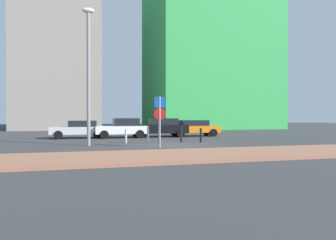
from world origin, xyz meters
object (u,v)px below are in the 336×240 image
parking_meter (159,128)px  traffic_bollard_far (148,135)px  parked_car_orange (193,128)px  parked_car_white (122,128)px  parking_sign_post (160,116)px  street_lamp (88,66)px  traffic_bollard_near (181,134)px  traffic_bollard_edge (201,135)px  parked_car_silver (79,129)px  traffic_bollard_mid (126,136)px  parked_car_black (162,127)px

parking_meter → traffic_bollard_far: 0.89m
parked_car_orange → traffic_bollard_far: bearing=-130.5°
parked_car_white → traffic_bollard_far: size_ratio=3.82×
parking_sign_post → street_lamp: 5.09m
street_lamp → traffic_bollard_near: 7.23m
traffic_bollard_edge → parking_sign_post: bearing=-140.3°
traffic_bollard_edge → parked_car_silver: bearing=140.9°
street_lamp → traffic_bollard_near: bearing=11.0°
parked_car_orange → street_lamp: street_lamp is taller
parking_meter → traffic_bollard_mid: size_ratio=1.72×
parked_car_silver → parked_car_black: 6.50m
parked_car_silver → parking_sign_post: parking_sign_post is taller
parked_car_black → traffic_bollard_far: (-2.38, -5.90, -0.28)m
parked_car_silver → traffic_bollard_far: bearing=-55.8°
parked_car_white → traffic_bollard_far: 5.78m
parked_car_white → traffic_bollard_edge: size_ratio=4.35×
traffic_bollard_mid → traffic_bollard_far: size_ratio=0.82×
parked_car_black → traffic_bollard_far: size_ratio=4.24×
parking_meter → traffic_bollard_edge: (2.92, 0.44, -0.49)m
parked_car_black → traffic_bollard_mid: size_ratio=5.15×
parking_sign_post → traffic_bollard_mid: bearing=109.8°
street_lamp → traffic_bollard_mid: street_lamp is taller
parked_car_silver → parked_car_white: (3.27, -0.34, 0.07)m
traffic_bollard_near → traffic_bollard_far: traffic_bollard_far is taller
parked_car_silver → parking_meter: size_ratio=2.88×
parked_car_silver → street_lamp: street_lamp is taller
parking_sign_post → traffic_bollard_mid: size_ratio=3.17×
traffic_bollard_far → traffic_bollard_edge: size_ratio=1.14×
parked_car_black → parking_meter: 6.71m
parking_meter → traffic_bollard_edge: 2.99m
parking_sign_post → street_lamp: bearing=148.4°
traffic_bollard_far → traffic_bollard_edge: 3.47m
parked_car_black → street_lamp: street_lamp is taller
parked_car_orange → traffic_bollard_far: (-5.23, -6.12, -0.21)m
parking_meter → traffic_bollard_edge: parking_meter is taller
parking_sign_post → traffic_bollard_far: size_ratio=2.61×
parked_car_silver → traffic_bollard_far: (4.12, -6.05, -0.20)m
parked_car_orange → traffic_bollard_far: size_ratio=4.19×
parked_car_silver → parked_car_black: bearing=-1.3°
parked_car_white → traffic_bollard_edge: (4.32, -5.82, -0.32)m
traffic_bollard_near → traffic_bollard_edge: 1.27m
parked_car_orange → street_lamp: (-8.83, -6.88, 3.82)m
parking_meter → traffic_bollard_near: bearing=28.2°
parking_meter → parked_car_white: bearing=102.6°
parked_car_silver → traffic_bollard_near: 8.56m
parked_car_silver → traffic_bollard_mid: parked_car_silver is taller
parked_car_silver → parking_sign_post: size_ratio=1.56×
street_lamp → traffic_bollard_near: street_lamp is taller
parked_car_silver → street_lamp: 7.83m
parked_car_orange → traffic_bollard_edge: size_ratio=4.77×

